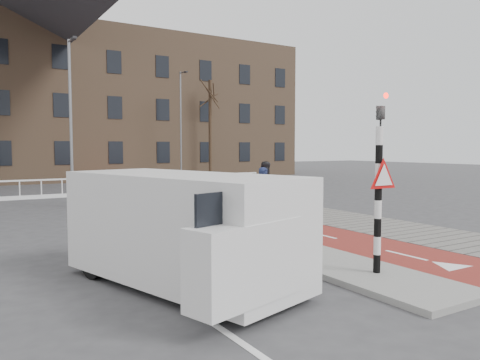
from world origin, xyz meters
TOP-DOWN VIEW (x-y plane):
  - ground at (0.00, 0.00)m, footprint 120.00×120.00m
  - bike_lane at (1.50, 10.00)m, footprint 2.50×60.00m
  - sidewalk at (4.30, 10.00)m, footprint 3.00×60.00m
  - curb_island at (-0.70, 4.00)m, footprint 1.80×16.00m
  - traffic_signal at (-0.60, -2.02)m, footprint 0.80×0.80m
  - bollard at (-0.23, 0.53)m, footprint 0.12×0.12m
  - cyclist_near at (0.55, 3.64)m, footprint 0.90×1.96m
  - cyclist_far at (2.33, 6.10)m, footprint 1.09×2.01m
  - van at (-4.11, -0.46)m, footprint 3.26×5.25m
  - railing at (-5.00, 17.00)m, footprint 28.00×0.10m
  - townhouse_row at (-3.00, 32.00)m, footprint 46.00×10.00m
  - tree_right at (10.25, 25.71)m, footprint 0.27×0.27m
  - streetlight_near at (-3.39, 12.57)m, footprint 0.12×0.12m
  - streetlight_right at (7.10, 24.56)m, footprint 0.12×0.12m

SIDE VIEW (x-z plane):
  - ground at x=0.00m, z-range 0.00..0.00m
  - bike_lane at x=1.50m, z-range 0.00..0.01m
  - sidewalk at x=4.30m, z-range 0.00..0.01m
  - curb_island at x=-0.70m, z-range 0.00..0.12m
  - railing at x=-5.00m, z-range -0.19..0.80m
  - bollard at x=-0.23m, z-range 0.12..0.98m
  - cyclist_near at x=0.55m, z-range -0.32..1.65m
  - cyclist_far at x=2.33m, z-range -0.17..1.89m
  - van at x=-4.11m, z-range 0.06..2.16m
  - traffic_signal at x=-0.60m, z-range 0.15..3.83m
  - streetlight_near at x=-3.39m, z-range 0.00..7.16m
  - tree_right at x=10.25m, z-range 0.00..8.05m
  - streetlight_right at x=7.10m, z-range 0.00..8.30m
  - townhouse_row at x=-3.00m, z-range -0.14..15.76m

